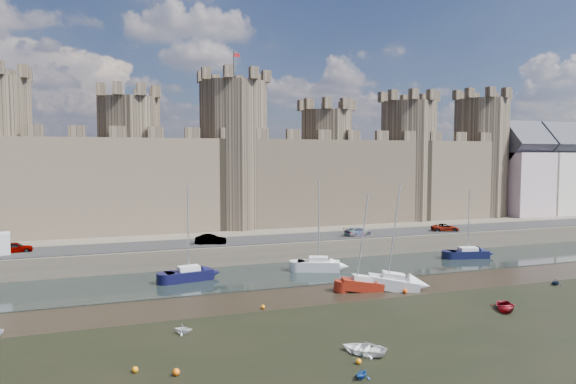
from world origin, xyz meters
The scene contains 26 objects.
ground centered at (0.00, 0.00, 0.00)m, with size 160.00×160.00×0.00m, color black.
seaweed_patch centered at (0.00, -6.00, 0.01)m, with size 70.00×34.00×0.01m, color black.
water_channel centered at (0.00, 24.00, 0.04)m, with size 160.00×12.00×0.08m, color black.
quay centered at (0.00, 60.00, 1.25)m, with size 160.00×60.00×2.50m, color #4C443A.
road centered at (0.00, 34.00, 2.55)m, with size 160.00×7.00×0.10m, color black.
castle centered at (-0.64, 48.00, 11.67)m, with size 108.50×11.00×29.00m.
townhouses centered at (71.50, 46.00, 10.59)m, with size 35.50×9.05×18.13m.
car_0 centered at (-27.69, 34.59, 3.16)m, with size 1.56×3.88×1.32m, color gray.
car_1 centered at (-4.80, 32.73, 3.16)m, with size 1.40×4.00×1.32m, color gray.
car_2 centered at (16.39, 32.86, 3.12)m, with size 1.75×4.30×1.25m, color gray.
car_3 centered at (30.80, 32.32, 3.07)m, with size 1.90×4.13×1.15m, color gray.
sailboat_1 centered at (-8.87, 24.22, 0.82)m, with size 5.46×2.86×10.41m.
sailboat_2 centered at (6.59, 23.91, 0.86)m, with size 5.43×3.77×10.93m.
sailboat_3 centered at (28.82, 24.54, 0.73)m, with size 5.61×3.14×9.28m.
sailboat_4 centered at (7.45, 14.29, 0.74)m, with size 4.54×2.55×10.02m.
sailboat_5 centered at (10.72, 13.56, 0.79)m, with size 5.57×3.97×11.23m.
dinghy_1 centered at (-2.29, -4.45, 0.33)m, with size 1.08×0.66×1.25m, color navy.
dinghy_2 centered at (-0.27, -0.83, 0.34)m, with size 2.32×0.67×3.25m, color white.
dinghy_3 centered at (-11.76, 7.46, 0.40)m, with size 1.31×0.80×1.51m, color white.
dinghy_4 centered at (16.54, 4.02, 0.33)m, with size 2.28×0.66×3.20m, color maroon.
dinghy_7 centered at (28.25, 9.48, 0.35)m, with size 1.14×0.69×1.32m, color black.
buoy_0 centered at (-15.67, 1.14, 0.21)m, with size 0.42×0.42×0.42m, color orange.
buoy_1 centered at (-4.00, 11.61, 0.20)m, with size 0.40×0.40×0.40m, color orange.
buoy_2 centered at (-1.45, -2.38, 0.20)m, with size 0.39×0.39×0.39m, color orange.
buoy_3 centered at (11.14, 12.00, 0.23)m, with size 0.46×0.46×0.46m, color #FF4C0B.
buoy_4 centered at (-13.22, -0.17, 0.24)m, with size 0.47×0.47×0.47m, color #FF650B.
Camera 1 is at (-16.93, -32.41, 13.98)m, focal length 32.00 mm.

